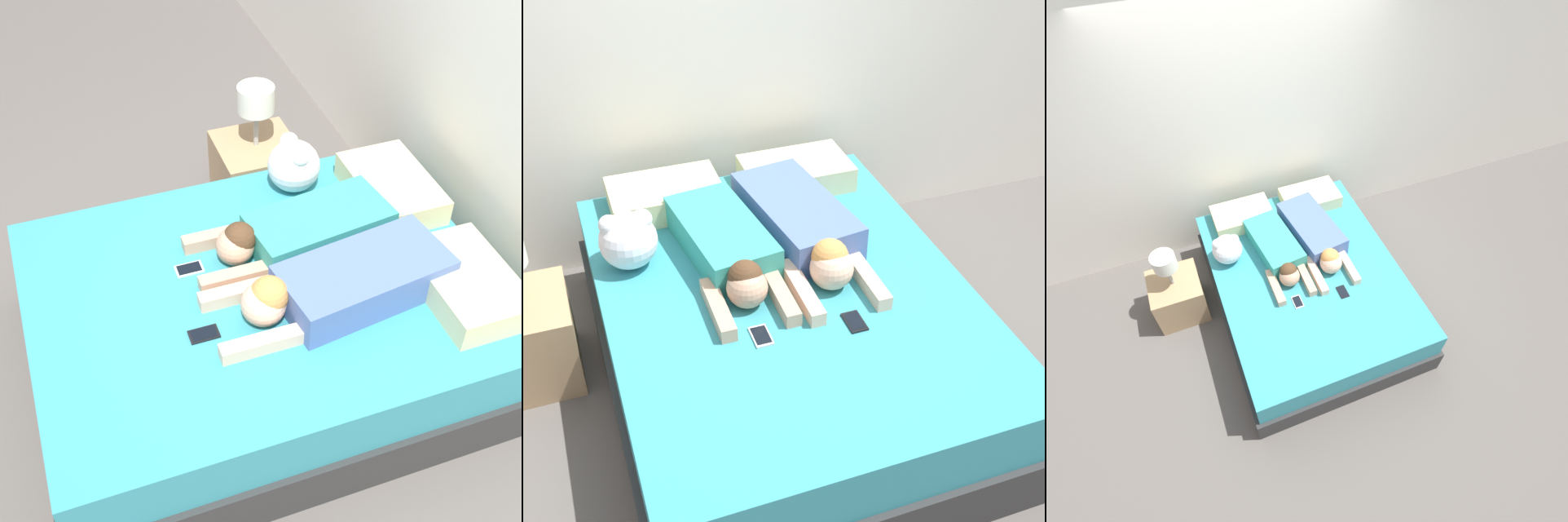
% 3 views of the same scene
% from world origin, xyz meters
% --- Properties ---
extents(ground_plane, '(12.00, 12.00, 0.00)m').
position_xyz_m(ground_plane, '(0.00, 0.00, 0.00)').
color(ground_plane, '#5B5651').
extents(wall_back, '(12.00, 0.06, 2.60)m').
position_xyz_m(wall_back, '(0.00, 1.25, 1.30)').
color(wall_back, silver).
rests_on(wall_back, ground_plane).
extents(bed, '(1.70, 2.20, 0.54)m').
position_xyz_m(bed, '(0.00, 0.00, 0.27)').
color(bed, '#2D2D2D').
rests_on(bed, ground_plane).
extents(pillow_head_left, '(0.59, 0.38, 0.14)m').
position_xyz_m(pillow_head_left, '(-0.37, 0.85, 0.61)').
color(pillow_head_left, beige).
rests_on(pillow_head_left, bed).
extents(pillow_head_right, '(0.59, 0.38, 0.14)m').
position_xyz_m(pillow_head_right, '(0.37, 0.85, 0.61)').
color(pillow_head_right, beige).
rests_on(pillow_head_right, bed).
extents(person_left, '(0.43, 1.01, 0.21)m').
position_xyz_m(person_left, '(-0.19, 0.26, 0.63)').
color(person_left, teal).
rests_on(person_left, bed).
extents(person_right, '(0.47, 1.13, 0.23)m').
position_xyz_m(person_right, '(0.21, 0.30, 0.64)').
color(person_right, '#4C66A5').
rests_on(person_right, bed).
extents(cell_phone_left, '(0.08, 0.13, 0.01)m').
position_xyz_m(cell_phone_left, '(-0.20, -0.29, 0.55)').
color(cell_phone_left, silver).
rests_on(cell_phone_left, bed).
extents(cell_phone_right, '(0.08, 0.13, 0.01)m').
position_xyz_m(cell_phone_right, '(0.21, -0.34, 0.55)').
color(cell_phone_right, black).
rests_on(cell_phone_right, bed).
extents(plush_toy, '(0.28, 0.28, 0.29)m').
position_xyz_m(plush_toy, '(-0.63, 0.41, 0.69)').
color(plush_toy, white).
rests_on(plush_toy, bed).
extents(nightstand, '(0.47, 0.47, 0.84)m').
position_xyz_m(nightstand, '(-1.19, 0.40, 0.26)').
color(nightstand, tan).
rests_on(nightstand, ground_plane).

